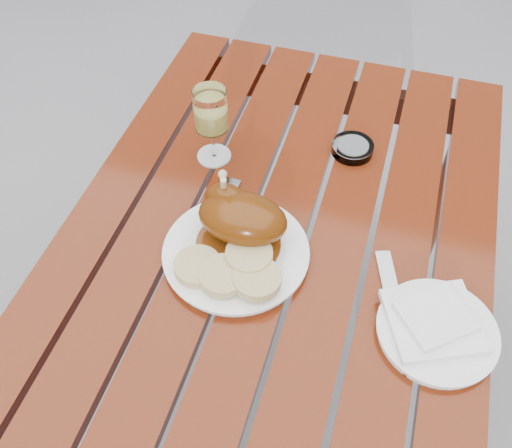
{
  "coord_description": "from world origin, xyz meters",
  "views": [
    {
      "loc": [
        0.16,
        -0.65,
        1.59
      ],
      "look_at": [
        -0.04,
        -0.01,
        0.78
      ],
      "focal_mm": 40.0,
      "sensor_mm": 36.0,
      "label": 1
    }
  ],
  "objects": [
    {
      "name": "ground",
      "position": [
        0.0,
        0.0,
        0.0
      ],
      "size": [
        60.0,
        60.0,
        0.0
      ],
      "primitive_type": "plane",
      "color": "slate",
      "rests_on": "ground"
    },
    {
      "name": "table",
      "position": [
        0.0,
        0.0,
        0.38
      ],
      "size": [
        0.8,
        1.2,
        0.75
      ],
      "primitive_type": "cube",
      "color": "maroon",
      "rests_on": "ground"
    },
    {
      "name": "dinner_plate",
      "position": [
        -0.06,
        -0.07,
        0.76
      ],
      "size": [
        0.34,
        0.34,
        0.02
      ],
      "primitive_type": "cylinder",
      "rotation": [
        0.0,
        0.0,
        0.3
      ],
      "color": "white",
      "rests_on": "table"
    },
    {
      "name": "roast_duck",
      "position": [
        -0.06,
        -0.03,
        0.81
      ],
      "size": [
        0.17,
        0.16,
        0.12
      ],
      "color": "#622D0B",
      "rests_on": "dinner_plate"
    },
    {
      "name": "bread_dumplings",
      "position": [
        -0.05,
        -0.12,
        0.78
      ],
      "size": [
        0.19,
        0.13,
        0.03
      ],
      "color": "tan",
      "rests_on": "dinner_plate"
    },
    {
      "name": "wine_glass",
      "position": [
        -0.18,
        0.17,
        0.83
      ],
      "size": [
        0.08,
        0.08,
        0.17
      ],
      "primitive_type": "cylinder",
      "rotation": [
        0.0,
        0.0,
        0.14
      ],
      "color": "#DFD965",
      "rests_on": "table"
    },
    {
      "name": "side_plate",
      "position": [
        0.31,
        -0.13,
        0.76
      ],
      "size": [
        0.26,
        0.26,
        0.02
      ],
      "primitive_type": "cylinder",
      "rotation": [
        0.0,
        0.0,
        -0.42
      ],
      "color": "white",
      "rests_on": "table"
    },
    {
      "name": "napkin",
      "position": [
        0.3,
        -0.12,
        0.77
      ],
      "size": [
        0.19,
        0.19,
        0.01
      ],
      "primitive_type": "cube",
      "rotation": [
        0.0,
        0.0,
        0.43
      ],
      "color": "white",
      "rests_on": "side_plate"
    },
    {
      "name": "ashtray",
      "position": [
        0.09,
        0.26,
        0.76
      ],
      "size": [
        0.11,
        0.11,
        0.02
      ],
      "primitive_type": "cylinder",
      "rotation": [
        0.0,
        0.0,
        -0.26
      ],
      "color": "#B2B7BC",
      "rests_on": "table"
    },
    {
      "name": "fork",
      "position": [
        -0.13,
        -0.01,
        0.75
      ],
      "size": [
        0.04,
        0.2,
        0.01
      ],
      "primitive_type": "cube",
      "rotation": [
        0.0,
        0.0,
        -0.06
      ],
      "color": "gray",
      "rests_on": "table"
    },
    {
      "name": "knife",
      "position": [
        0.24,
        -0.12,
        0.75
      ],
      "size": [
        0.09,
        0.2,
        0.01
      ],
      "primitive_type": "cube",
      "rotation": [
        0.0,
        0.0,
        0.33
      ],
      "color": "gray",
      "rests_on": "table"
    }
  ]
}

